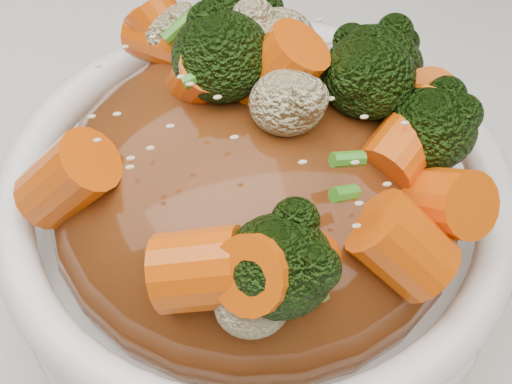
{
  "coord_description": "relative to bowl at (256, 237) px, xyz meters",
  "views": [
    {
      "loc": [
        -0.01,
        -0.16,
        1.09
      ],
      "look_at": [
        0.03,
        0.05,
        0.83
      ],
      "focal_mm": 55.0,
      "sensor_mm": 36.0,
      "label": 1
    }
  ],
  "objects": [
    {
      "name": "bowl",
      "position": [
        0.0,
        0.0,
        0.0
      ],
      "size": [
        0.24,
        0.24,
        0.09
      ],
      "primitive_type": null,
      "rotation": [
        0.0,
        0.0,
        0.07
      ],
      "color": "white",
      "rests_on": "tablecloth"
    },
    {
      "name": "sauce_base",
      "position": [
        0.0,
        0.0,
        0.03
      ],
      "size": [
        0.19,
        0.19,
        0.1
      ],
      "primitive_type": "ellipsoid",
      "rotation": [
        0.0,
        0.0,
        0.07
      ],
      "color": "#5E2C10",
      "rests_on": "bowl"
    },
    {
      "name": "carrots",
      "position": [
        0.0,
        0.0,
        0.1
      ],
      "size": [
        0.19,
        0.19,
        0.05
      ],
      "primitive_type": null,
      "rotation": [
        0.0,
        0.0,
        0.07
      ],
      "color": "#E75707",
      "rests_on": "sauce_base"
    },
    {
      "name": "broccoli",
      "position": [
        0.0,
        0.0,
        0.09
      ],
      "size": [
        0.19,
        0.19,
        0.05
      ],
      "primitive_type": null,
      "rotation": [
        0.0,
        0.0,
        0.07
      ],
      "color": "black",
      "rests_on": "sauce_base"
    },
    {
      "name": "cauliflower",
      "position": [
        0.0,
        0.0,
        0.09
      ],
      "size": [
        0.19,
        0.19,
        0.04
      ],
      "primitive_type": null,
      "rotation": [
        0.0,
        0.0,
        0.07
      ],
      "color": "#CBBE8B",
      "rests_on": "sauce_base"
    },
    {
      "name": "scallions",
      "position": [
        0.0,
        0.0,
        0.1
      ],
      "size": [
        0.14,
        0.14,
        0.02
      ],
      "primitive_type": null,
      "rotation": [
        0.0,
        0.0,
        0.07
      ],
      "color": "#38871F",
      "rests_on": "sauce_base"
    },
    {
      "name": "sesame_seeds",
      "position": [
        0.0,
        0.0,
        0.1
      ],
      "size": [
        0.17,
        0.17,
        0.01
      ],
      "primitive_type": null,
      "rotation": [
        0.0,
        0.0,
        0.07
      ],
      "color": "beige",
      "rests_on": "sauce_base"
    }
  ]
}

